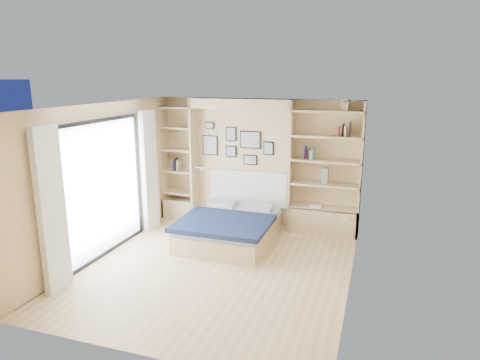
% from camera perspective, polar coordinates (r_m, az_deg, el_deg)
% --- Properties ---
extents(ground, '(4.50, 4.50, 0.00)m').
position_cam_1_polar(ground, '(6.81, -3.04, -11.65)').
color(ground, '#D2B782').
rests_on(ground, ground).
extents(room_shell, '(4.50, 4.50, 4.50)m').
position_cam_1_polar(room_shell, '(7.93, -1.75, 0.30)').
color(room_shell, tan).
rests_on(room_shell, ground).
extents(bed, '(1.59, 2.08, 1.07)m').
position_cam_1_polar(bed, '(7.76, -1.32, -6.28)').
color(bed, tan).
rests_on(bed, ground).
extents(photo_gallery, '(1.48, 0.02, 0.82)m').
position_cam_1_polar(photo_gallery, '(8.50, -0.58, 4.84)').
color(photo_gallery, black).
rests_on(photo_gallery, ground).
extents(reading_lamps, '(1.92, 0.12, 0.15)m').
position_cam_1_polar(reading_lamps, '(8.34, -0.08, 1.14)').
color(reading_lamps, silver).
rests_on(reading_lamps, ground).
extents(shelf_decor, '(3.51, 0.23, 2.03)m').
position_cam_1_polar(shelf_decor, '(7.98, 9.40, 4.69)').
color(shelf_decor, '#AF1E2C').
rests_on(shelf_decor, ground).
extents(deck, '(3.20, 4.00, 0.05)m').
position_cam_1_polar(deck, '(8.70, -25.92, -7.32)').
color(deck, brown).
rests_on(deck, ground).
extents(deck_chair, '(0.73, 0.92, 0.81)m').
position_cam_1_polar(deck_chair, '(8.42, -19.29, -4.58)').
color(deck_chair, tan).
rests_on(deck_chair, ground).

